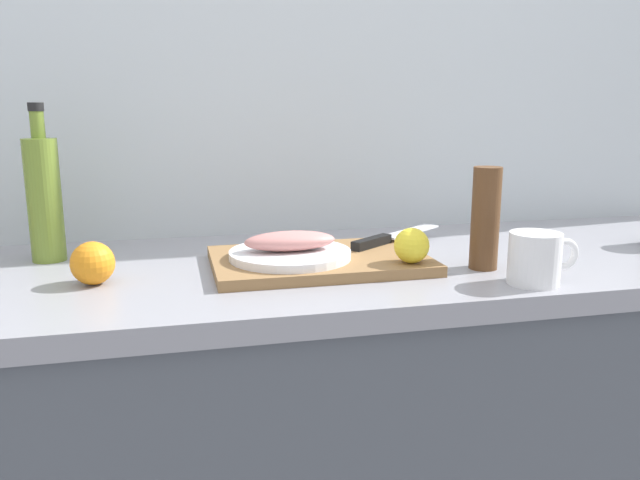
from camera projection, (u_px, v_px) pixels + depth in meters
back_wall at (283, 82)px, 1.45m from camera, size 3.20×0.05×2.50m
kitchen_counter at (316, 470)px, 1.31m from camera, size 2.00×0.60×0.90m
cutting_board at (320, 261)px, 1.18m from camera, size 0.40×0.27×0.02m
white_plate at (290, 254)px, 1.16m from camera, size 0.23×0.23×0.01m
fish_fillet at (290, 241)px, 1.15m from camera, size 0.17×0.07×0.04m
chef_knife at (387, 238)px, 1.29m from camera, size 0.25×0.19×0.02m
lemon_0 at (412, 246)px, 1.12m from camera, size 0.06×0.06×0.06m
olive_oil_bottle at (44, 197)px, 1.20m from camera, size 0.06×0.06×0.30m
coffee_mug_1 at (536, 258)px, 1.06m from camera, size 0.13×0.09×0.09m
orange_0 at (93, 263)px, 1.06m from camera, size 0.07×0.07×0.07m
pepper_mill at (485, 218)px, 1.15m from camera, size 0.05×0.05×0.19m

